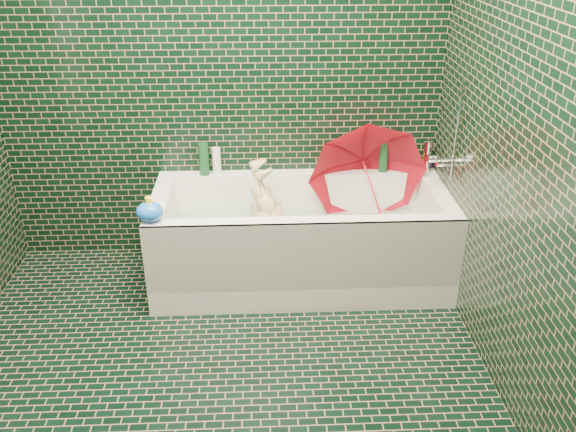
{
  "coord_description": "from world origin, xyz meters",
  "views": [
    {
      "loc": [
        0.23,
        -2.11,
        2.0
      ],
      "look_at": [
        0.37,
        0.82,
        0.51
      ],
      "focal_mm": 38.0,
      "sensor_mm": 36.0,
      "label": 1
    }
  ],
  "objects_px": {
    "bathtub": "(301,247)",
    "umbrella": "(371,186)",
    "rubber_duck": "(405,163)",
    "child": "(276,234)",
    "bath_toy": "(150,211)"
  },
  "relations": [
    {
      "from": "bathtub",
      "to": "umbrella",
      "type": "height_order",
      "value": "umbrella"
    },
    {
      "from": "umbrella",
      "to": "rubber_duck",
      "type": "bearing_deg",
      "value": 47.46
    },
    {
      "from": "child",
      "to": "bath_toy",
      "type": "bearing_deg",
      "value": -74.35
    },
    {
      "from": "child",
      "to": "rubber_duck",
      "type": "distance_m",
      "value": 0.93
    },
    {
      "from": "bathtub",
      "to": "rubber_duck",
      "type": "height_order",
      "value": "rubber_duck"
    },
    {
      "from": "child",
      "to": "bath_toy",
      "type": "xyz_separation_m",
      "value": [
        -0.66,
        -0.27,
        0.3
      ]
    },
    {
      "from": "bathtub",
      "to": "bath_toy",
      "type": "distance_m",
      "value": 0.94
    },
    {
      "from": "child",
      "to": "rubber_duck",
      "type": "height_order",
      "value": "rubber_duck"
    },
    {
      "from": "umbrella",
      "to": "bath_toy",
      "type": "height_order",
      "value": "umbrella"
    },
    {
      "from": "bathtub",
      "to": "umbrella",
      "type": "xyz_separation_m",
      "value": [
        0.42,
        0.11,
        0.34
      ]
    },
    {
      "from": "bathtub",
      "to": "child",
      "type": "distance_m",
      "value": 0.18
    },
    {
      "from": "rubber_duck",
      "to": "bath_toy",
      "type": "height_order",
      "value": "bath_toy"
    },
    {
      "from": "bathtub",
      "to": "child",
      "type": "xyz_separation_m",
      "value": [
        -0.14,
        -0.02,
        0.1
      ]
    },
    {
      "from": "rubber_duck",
      "to": "bath_toy",
      "type": "relative_size",
      "value": 0.83
    },
    {
      "from": "bathtub",
      "to": "rubber_duck",
      "type": "relative_size",
      "value": 13.48
    }
  ]
}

